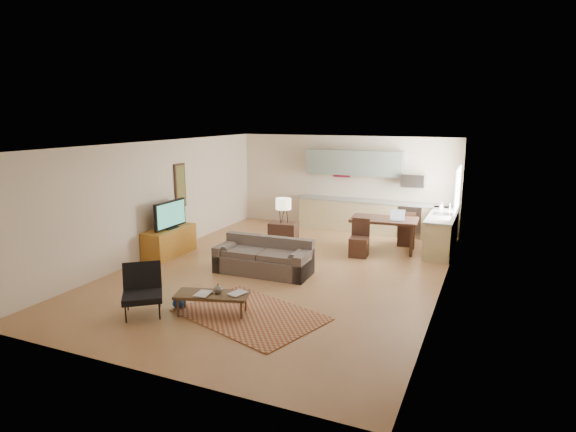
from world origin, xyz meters
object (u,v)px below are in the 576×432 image
at_px(sofa, 263,256).
at_px(coffee_table, 212,304).
at_px(tv_credenza, 170,242).
at_px(dining_table, 384,235).
at_px(armchair, 142,291).
at_px(console_table, 283,238).

relative_size(sofa, coffee_table, 1.72).
bearing_deg(tv_credenza, coffee_table, -42.53).
bearing_deg(sofa, dining_table, 53.20).
bearing_deg(armchair, dining_table, 24.66).
xyz_separation_m(armchair, console_table, (0.67, 4.26, -0.04)).
bearing_deg(sofa, armchair, -108.95).
bearing_deg(coffee_table, armchair, -171.64).
xyz_separation_m(coffee_table, armchair, (-1.04, -0.49, 0.24)).
distance_m(coffee_table, dining_table, 5.32).
relative_size(armchair, dining_table, 0.53).
bearing_deg(tv_credenza, dining_table, 27.99).
bearing_deg(armchair, coffee_table, -13.22).
xyz_separation_m(sofa, armchair, (-0.87, -2.76, 0.05)).
distance_m(sofa, armchair, 2.89).
distance_m(armchair, console_table, 4.31).
relative_size(coffee_table, console_table, 1.60).
xyz_separation_m(coffee_table, tv_credenza, (-2.81, 2.57, 0.15)).
relative_size(coffee_table, armchair, 1.45).
xyz_separation_m(armchair, dining_table, (2.81, 5.49, -0.02)).
height_order(coffee_table, console_table, console_table).
distance_m(coffee_table, tv_credenza, 3.81).
height_order(armchair, dining_table, armchair).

